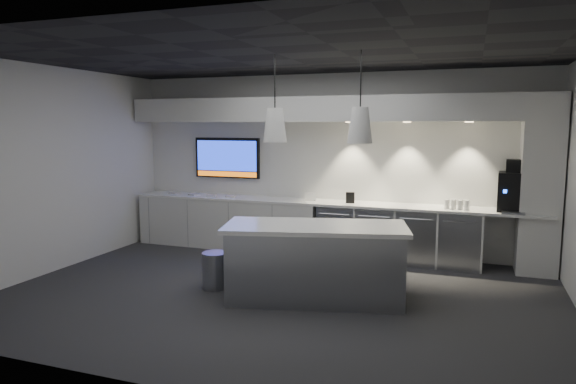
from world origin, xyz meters
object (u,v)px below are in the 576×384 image
at_px(island, 315,262).
at_px(coffee_machine, 513,190).
at_px(bin, 215,270).
at_px(wall_tv, 227,158).

xyz_separation_m(island, coffee_machine, (2.35, 2.18, 0.74)).
bearing_deg(bin, wall_tv, 112.61).
relative_size(island, coffee_machine, 3.16).
distance_m(wall_tv, coffee_machine, 4.77).
height_order(wall_tv, coffee_machine, wall_tv).
height_order(wall_tv, island, wall_tv).
bearing_deg(bin, coffee_machine, 30.69).
bearing_deg(coffee_machine, island, -133.33).
bearing_deg(bin, island, 1.36).
xyz_separation_m(wall_tv, bin, (1.02, -2.46, -1.32)).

